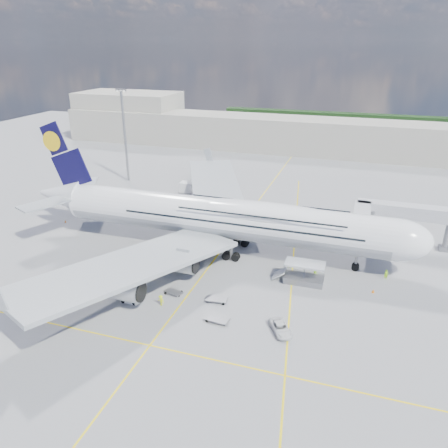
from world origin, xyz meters
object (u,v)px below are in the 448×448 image
(dolly_nose_near, at_px, (216,299))
(crew_loader, at_px, (290,263))
(cargo_loader, at_px, (303,276))
(dolly_row_b, at_px, (122,274))
(cone_wing_right_outer, at_px, (66,281))
(airliner, at_px, (222,218))
(dolly_back, at_px, (99,281))
(crew_tug, at_px, (161,300))
(dolly_row_c, at_px, (173,292))
(jet_bridge, at_px, (388,215))
(cone_wing_left_outer, at_px, (170,208))
(catering_truck_inner, at_px, (204,198))
(crew_wing, at_px, (159,262))
(cone_nose, at_px, (373,291))
(cone_wing_right_inner, at_px, (181,270))
(cone_tail, at_px, (65,221))
(service_van, at_px, (281,328))
(catering_truck_outer, at_px, (193,192))
(baggage_tug, at_px, (130,298))
(crew_van, at_px, (315,271))
(cone_wing_left_inner, at_px, (228,209))
(dolly_row_a, at_px, (107,268))
(dolly_nose_far, at_px, (217,319))
(crew_nose, at_px, (386,275))
(light_mast, at_px, (125,135))

(dolly_nose_near, xyz_separation_m, crew_loader, (9.00, 14.21, 0.60))
(cargo_loader, distance_m, dolly_row_b, 30.55)
(cone_wing_right_outer, bearing_deg, airliner, 42.93)
(dolly_back, relative_size, crew_tug, 1.67)
(cargo_loader, relative_size, dolly_row_c, 2.64)
(dolly_nose_near, xyz_separation_m, crew_tug, (-7.70, -3.74, 0.52))
(jet_bridge, distance_m, cone_wing_left_outer, 49.63)
(catering_truck_inner, relative_size, crew_wing, 3.56)
(crew_wing, xyz_separation_m, cone_nose, (36.56, 2.81, -0.71))
(cone_wing_right_inner, bearing_deg, crew_loader, 21.75)
(cone_tail, bearing_deg, jet_bridge, 7.19)
(catering_truck_inner, bearing_deg, service_van, -78.06)
(jet_bridge, xyz_separation_m, catering_truck_inner, (-41.90, 11.80, -4.99))
(dolly_row_c, xyz_separation_m, catering_truck_outer, (-13.78, 42.88, 1.69))
(baggage_tug, height_order, catering_truck_inner, catering_truck_inner)
(jet_bridge, bearing_deg, crew_van, -126.60)
(baggage_tug, height_order, cone_wing_left_inner, baggage_tug)
(dolly_row_a, height_order, dolly_nose_far, dolly_row_a)
(airliner, bearing_deg, crew_nose, -3.28)
(light_mast, bearing_deg, crew_loader, -35.09)
(cone_wing_left_inner, bearing_deg, dolly_row_a, -106.49)
(baggage_tug, xyz_separation_m, crew_wing, (-0.80, 11.89, 0.24))
(dolly_back, relative_size, cone_wing_right_inner, 5.07)
(cone_wing_right_inner, bearing_deg, cargo_loader, 8.16)
(dolly_back, bearing_deg, crew_van, 21.77)
(dolly_row_a, distance_m, cone_tail, 27.69)
(baggage_tug, distance_m, cone_wing_left_outer, 40.69)
(dolly_row_c, relative_size, crew_van, 1.87)
(dolly_row_b, relative_size, cone_wing_left_inner, 6.89)
(catering_truck_outer, bearing_deg, dolly_back, -90.56)
(dolly_nose_near, distance_m, cone_wing_left_inner, 39.47)
(airliner, bearing_deg, crew_van, -13.21)
(light_mast, height_order, baggage_tug, light_mast)
(dolly_row_c, xyz_separation_m, baggage_tug, (-5.32, -4.33, 0.43))
(crew_loader, bearing_deg, crew_tug, -105.81)
(catering_truck_inner, bearing_deg, light_mast, 135.93)
(baggage_tug, bearing_deg, cone_nose, 23.63)
(cargo_loader, distance_m, crew_loader, 5.09)
(catering_truck_outer, xyz_separation_m, crew_van, (34.60, -29.94, -1.16))
(dolly_nose_far, xyz_separation_m, catering_truck_inner, (-18.87, 44.80, 1.48))
(dolly_row_c, relative_size, cone_nose, 5.32)
(dolly_nose_near, bearing_deg, catering_truck_outer, 110.32)
(dolly_nose_near, bearing_deg, baggage_tug, -166.45)
(dolly_row_b, xyz_separation_m, crew_van, (30.97, 11.52, -0.21))
(cone_wing_left_outer, bearing_deg, dolly_row_b, -79.01)
(cargo_loader, bearing_deg, dolly_nose_far, -123.88)
(crew_van, bearing_deg, crew_nose, -130.52)
(cargo_loader, xyz_separation_m, baggage_tug, (-24.45, -14.45, -0.49))
(service_van, distance_m, cone_wing_right_inner, 23.22)
(dolly_back, distance_m, crew_tug, 12.27)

